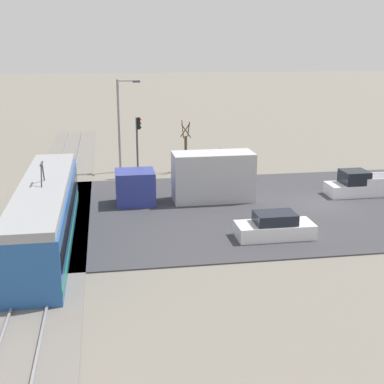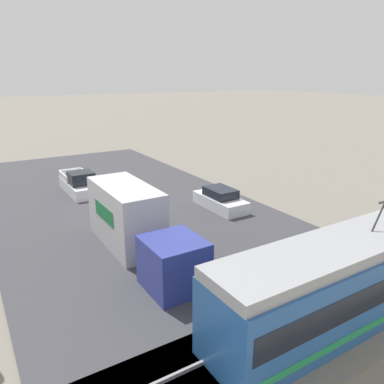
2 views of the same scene
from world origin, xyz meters
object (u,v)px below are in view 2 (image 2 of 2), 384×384
object	(u,v)px
light_rail_tram	(377,267)
sedan_car_0	(220,200)
pickup_truck	(79,184)
box_truck	(136,225)

from	to	relation	value
light_rail_tram	sedan_car_0	world-z (taller)	light_rail_tram
pickup_truck	sedan_car_0	bearing A→B (deg)	129.72
light_rail_tram	sedan_car_0	bearing A→B (deg)	-96.10
light_rail_tram	box_truck	xyz separation A→B (m)	(6.46, -9.34, -0.06)
light_rail_tram	pickup_truck	world-z (taller)	light_rail_tram
sedan_car_0	light_rail_tram	bearing A→B (deg)	-96.10
box_truck	pickup_truck	world-z (taller)	box_truck
pickup_truck	light_rail_tram	bearing A→B (deg)	105.70
sedan_car_0	box_truck	bearing A→B (deg)	-157.21
light_rail_tram	pickup_truck	size ratio (longest dim) A/B	2.97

